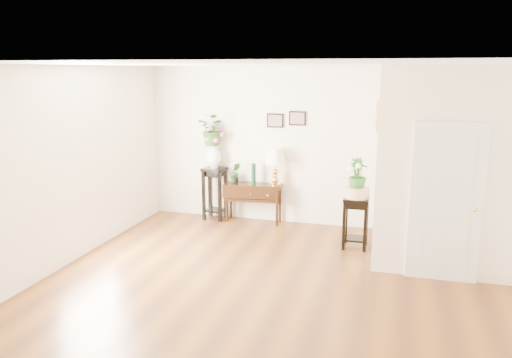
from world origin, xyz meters
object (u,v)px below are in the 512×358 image
at_px(table_lamp, 275,166).
at_px(plant_stand_a, 215,193).
at_px(console_table, 253,203).
at_px(plant_stand_b, 355,223).

xyz_separation_m(table_lamp, plant_stand_a, (-1.16, 0.00, -0.58)).
relative_size(console_table, plant_stand_b, 1.32).
distance_m(plant_stand_a, plant_stand_b, 2.79).
bearing_deg(console_table, table_lamp, -8.11).
bearing_deg(table_lamp, plant_stand_b, -29.84).
xyz_separation_m(table_lamp, plant_stand_b, (1.50, -0.86, -0.66)).
relative_size(plant_stand_a, plant_stand_b, 1.20).
bearing_deg(console_table, plant_stand_b, -32.36).
height_order(console_table, plant_stand_b, plant_stand_b).
bearing_deg(plant_stand_b, console_table, 155.74).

